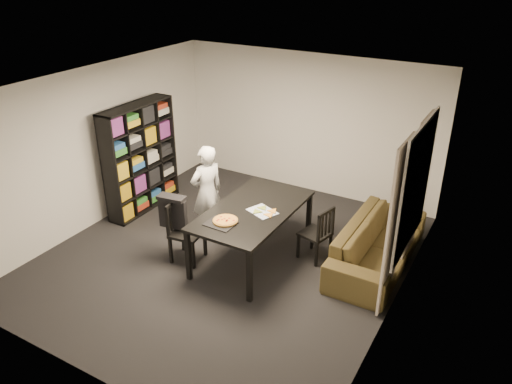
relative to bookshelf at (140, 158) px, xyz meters
The scene contains 16 objects.
room 2.26m from the bookshelf, 15.56° to the right, with size 5.01×5.51×2.61m.
window_pane 4.67m from the bookshelf, ahead, with size 0.02×1.40×1.60m, color black.
window_frame 4.67m from the bookshelf, ahead, with size 0.03×1.52×1.72m, color white.
curtain_left 4.59m from the bookshelf, ahead, with size 0.03×0.70×2.25m, color beige.
curtain_right 4.59m from the bookshelf, ahead, with size 0.03×0.70×2.25m, color beige.
bookshelf is the anchor object (origin of this frame).
dining_table 2.55m from the bookshelf, 10.06° to the right, with size 1.09×1.97×0.82m.
chair_left 1.93m from the bookshelf, 31.50° to the right, with size 0.49×0.49×0.94m.
chair_right 3.42m from the bookshelf, ahead, with size 0.48×0.48×0.86m.
draped_jacket 1.79m from the bookshelf, 34.10° to the right, with size 0.44×0.24×0.52m.
person 1.58m from the bookshelf, ahead, with size 0.56×0.37×1.54m, color silver.
baking_tray 2.57m from the bookshelf, 23.96° to the right, with size 0.40×0.32×0.01m, color black.
pepperoni_pizza 2.56m from the bookshelf, 22.13° to the right, with size 0.35×0.35×0.03m.
kitchen_towel 2.71m from the bookshelf, ahead, with size 0.40×0.30×0.01m, color white.
pizza_slices 2.74m from the bookshelf, ahead, with size 0.37×0.31×0.01m, color gold, non-canonical shape.
sofa 4.23m from the bookshelf, ahead, with size 2.24×0.88×0.65m, color #3C3A18.
Camera 1 is at (3.55, -5.34, 4.21)m, focal length 35.00 mm.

